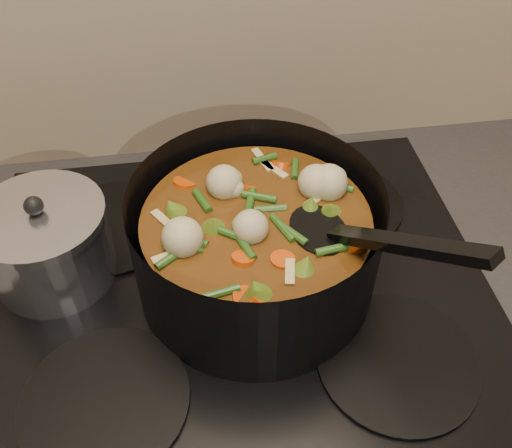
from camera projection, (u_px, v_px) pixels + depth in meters
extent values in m
cube|color=black|center=(240.00, 310.00, 0.74)|extent=(2.64, 0.64, 0.05)
cube|color=black|center=(240.00, 293.00, 0.71)|extent=(0.62, 0.54, 0.02)
cylinder|color=black|center=(104.00, 401.00, 0.60)|extent=(0.18, 0.18, 0.01)
cylinder|color=black|center=(398.00, 361.00, 0.63)|extent=(0.18, 0.18, 0.01)
cylinder|color=black|center=(112.00, 227.00, 0.78)|extent=(0.18, 0.18, 0.01)
cylinder|color=black|center=(339.00, 203.00, 0.81)|extent=(0.18, 0.18, 0.01)
cylinder|color=black|center=(256.00, 241.00, 0.67)|extent=(0.38, 0.38, 0.14)
cylinder|color=black|center=(256.00, 278.00, 0.71)|extent=(0.28, 0.28, 0.01)
cylinder|color=#54330E|center=(256.00, 248.00, 0.67)|extent=(0.26, 0.26, 0.10)
cylinder|color=#D83E0A|center=(290.00, 217.00, 0.65)|extent=(0.03, 0.03, 0.03)
cylinder|color=#D83E0A|center=(280.00, 184.00, 0.69)|extent=(0.04, 0.04, 0.03)
cylinder|color=#D83E0A|center=(212.00, 173.00, 0.70)|extent=(0.04, 0.04, 0.03)
cylinder|color=#D83E0A|center=(208.00, 220.00, 0.64)|extent=(0.03, 0.03, 0.03)
cylinder|color=#D83E0A|center=(212.00, 268.00, 0.59)|extent=(0.04, 0.03, 0.03)
cylinder|color=#D83E0A|center=(271.00, 243.00, 0.62)|extent=(0.04, 0.04, 0.03)
cylinder|color=#D83E0A|center=(317.00, 226.00, 0.63)|extent=(0.04, 0.04, 0.03)
cylinder|color=#D83E0A|center=(309.00, 177.00, 0.69)|extent=(0.03, 0.03, 0.03)
cylinder|color=#D83E0A|center=(244.00, 190.00, 0.68)|extent=(0.04, 0.04, 0.03)
cylinder|color=#D83E0A|center=(187.00, 205.00, 0.66)|extent=(0.04, 0.04, 0.03)
sphere|color=#C0B487|center=(309.00, 206.00, 0.64)|extent=(0.04, 0.04, 0.04)
sphere|color=#C0B487|center=(246.00, 177.00, 0.67)|extent=(0.04, 0.04, 0.04)
sphere|color=#C0B487|center=(202.00, 222.00, 0.62)|extent=(0.04, 0.04, 0.04)
sphere|color=#C0B487|center=(274.00, 250.00, 0.59)|extent=(0.04, 0.04, 0.04)
sphere|color=#C0B487|center=(305.00, 199.00, 0.65)|extent=(0.04, 0.04, 0.04)
cone|color=olive|center=(231.00, 269.00, 0.58)|extent=(0.04, 0.04, 0.03)
cone|color=olive|center=(325.00, 239.00, 0.61)|extent=(0.04, 0.04, 0.03)
cone|color=olive|center=(296.00, 176.00, 0.68)|extent=(0.04, 0.04, 0.03)
cone|color=olive|center=(206.00, 181.00, 0.68)|extent=(0.04, 0.04, 0.03)
cone|color=olive|center=(194.00, 248.00, 0.60)|extent=(0.04, 0.04, 0.03)
cone|color=olive|center=(294.00, 265.00, 0.58)|extent=(0.04, 0.04, 0.03)
cylinder|color=#2C5117|center=(279.00, 196.00, 0.66)|extent=(0.01, 0.04, 0.01)
cylinder|color=#2C5117|center=(248.00, 161.00, 0.71)|extent=(0.04, 0.03, 0.01)
cylinder|color=#2C5117|center=(204.00, 186.00, 0.67)|extent=(0.04, 0.02, 0.01)
cylinder|color=#2C5117|center=(200.00, 219.00, 0.64)|extent=(0.03, 0.04, 0.01)
cylinder|color=#2C5117|center=(228.00, 237.00, 0.62)|extent=(0.03, 0.04, 0.01)
cylinder|color=#2C5117|center=(257.00, 286.00, 0.57)|extent=(0.04, 0.02, 0.01)
cylinder|color=#2C5117|center=(310.00, 255.00, 0.60)|extent=(0.04, 0.03, 0.01)
cylinder|color=#2C5117|center=(312.00, 218.00, 0.64)|extent=(0.01, 0.04, 0.01)
cylinder|color=#2C5117|center=(284.00, 199.00, 0.66)|extent=(0.04, 0.03, 0.01)
cylinder|color=#2C5117|center=(262.00, 161.00, 0.71)|extent=(0.04, 0.02, 0.01)
cylinder|color=#2C5117|center=(214.00, 180.00, 0.68)|extent=(0.02, 0.04, 0.01)
cylinder|color=#2C5117|center=(201.00, 212.00, 0.64)|extent=(0.03, 0.04, 0.01)
cylinder|color=#2C5117|center=(224.00, 233.00, 0.62)|extent=(0.04, 0.02, 0.01)
cylinder|color=#2C5117|center=(239.00, 285.00, 0.57)|extent=(0.04, 0.03, 0.01)
cylinder|color=#2C5117|center=(299.00, 262.00, 0.59)|extent=(0.01, 0.04, 0.01)
cylinder|color=#2C5117|center=(311.00, 225.00, 0.63)|extent=(0.04, 0.03, 0.01)
cube|color=tan|center=(194.00, 210.00, 0.65)|extent=(0.04, 0.01, 0.00)
cube|color=tan|center=(235.00, 263.00, 0.59)|extent=(0.02, 0.04, 0.00)
cube|color=tan|center=(315.00, 238.00, 0.62)|extent=(0.04, 0.03, 0.00)
cube|color=tan|center=(291.00, 183.00, 0.68)|extent=(0.04, 0.04, 0.00)
cube|color=tan|center=(213.00, 187.00, 0.67)|extent=(0.03, 0.04, 0.00)
cube|color=tan|center=(202.00, 245.00, 0.61)|extent=(0.04, 0.02, 0.00)
ellipsoid|color=black|center=(318.00, 231.00, 0.63)|extent=(0.08, 0.09, 0.01)
cube|color=black|center=(404.00, 244.00, 0.54)|extent=(0.11, 0.15, 0.11)
cylinder|color=silver|center=(49.00, 247.00, 0.69)|extent=(0.15, 0.15, 0.09)
cylinder|color=silver|center=(38.00, 216.00, 0.66)|extent=(0.16, 0.16, 0.01)
sphere|color=black|center=(34.00, 206.00, 0.64)|extent=(0.02, 0.02, 0.02)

